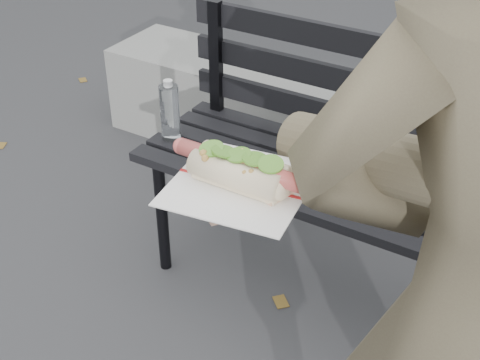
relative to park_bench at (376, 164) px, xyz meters
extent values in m
cylinder|color=black|center=(-0.65, -0.24, -0.30)|extent=(0.04, 0.04, 0.45)
cylinder|color=black|center=(-0.65, 0.10, -0.30)|extent=(0.04, 0.04, 0.45)
cube|color=black|center=(0.02, -0.25, -0.06)|extent=(1.50, 0.07, 0.03)
cube|color=black|center=(0.02, -0.16, -0.06)|extent=(1.50, 0.07, 0.03)
cube|color=black|center=(0.02, -0.07, -0.06)|extent=(1.50, 0.07, 0.03)
cube|color=black|center=(0.02, 0.02, -0.06)|extent=(1.50, 0.07, 0.03)
cube|color=black|center=(0.02, 0.11, -0.06)|extent=(1.50, 0.07, 0.03)
cube|color=black|center=(-0.65, 0.12, 0.15)|extent=(0.04, 0.03, 0.42)
cube|color=black|center=(0.02, 0.14, 0.05)|extent=(1.50, 0.02, 0.08)
cube|color=black|center=(0.02, 0.14, 0.18)|extent=(1.50, 0.02, 0.08)
cube|color=black|center=(0.02, 0.14, 0.31)|extent=(1.50, 0.02, 0.08)
cylinder|color=white|center=(-0.67, -0.13, 0.05)|extent=(0.06, 0.06, 0.19)
cylinder|color=white|center=(-0.67, -0.13, 0.16)|extent=(0.03, 0.03, 0.02)
cube|color=slate|center=(-0.89, 0.67, -0.32)|extent=(1.20, 0.40, 0.40)
cylinder|color=brown|center=(0.37, -0.92, 0.60)|extent=(0.51, 0.23, 0.19)
cylinder|color=#D8A384|center=(0.17, -1.00, 0.54)|extent=(0.09, 0.08, 0.07)
ellipsoid|color=#D8A384|center=(0.13, -1.01, 0.53)|extent=(0.10, 0.11, 0.03)
cylinder|color=#D8A384|center=(0.07, -1.04, 0.54)|extent=(0.06, 0.02, 0.02)
cylinder|color=#D8A384|center=(0.07, -1.02, 0.54)|extent=(0.06, 0.02, 0.02)
cylinder|color=#D8A384|center=(0.07, -1.00, 0.54)|extent=(0.06, 0.02, 0.02)
cylinder|color=#D8A384|center=(0.07, -0.98, 0.54)|extent=(0.06, 0.02, 0.02)
cylinder|color=#D8A384|center=(0.14, -1.06, 0.54)|extent=(0.04, 0.05, 0.02)
cube|color=white|center=(0.13, -1.01, 0.55)|extent=(0.21, 0.21, 0.00)
cube|color=#B21E1E|center=(0.13, -1.01, 0.55)|extent=(0.19, 0.03, 0.00)
cylinder|color=#C8524D|center=(0.13, -1.01, 0.58)|extent=(0.20, 0.02, 0.02)
sphere|color=#C8524D|center=(0.03, -1.01, 0.58)|extent=(0.02, 0.02, 0.02)
sphere|color=#C8524D|center=(0.23, -1.01, 0.58)|extent=(0.03, 0.02, 0.02)
sphere|color=#9E6B2D|center=(0.16, -1.00, 0.59)|extent=(0.01, 0.01, 0.01)
sphere|color=#9E6B2D|center=(0.13, -1.01, 0.59)|extent=(0.01, 0.01, 0.01)
sphere|color=#9E6B2D|center=(0.17, -1.01, 0.59)|extent=(0.01, 0.01, 0.01)
sphere|color=#9E6B2D|center=(0.17, -1.02, 0.59)|extent=(0.01, 0.01, 0.01)
sphere|color=#9E6B2D|center=(0.11, -1.02, 0.59)|extent=(0.01, 0.01, 0.01)
sphere|color=#9E6B2D|center=(0.12, -1.00, 0.59)|extent=(0.01, 0.01, 0.01)
sphere|color=#9E6B2D|center=(0.17, -1.02, 0.59)|extent=(0.01, 0.01, 0.01)
sphere|color=#9E6B2D|center=(0.08, -0.99, 0.59)|extent=(0.01, 0.01, 0.01)
sphere|color=#9E6B2D|center=(0.13, -0.99, 0.59)|extent=(0.01, 0.01, 0.01)
sphere|color=#9E6B2D|center=(0.08, -1.00, 0.59)|extent=(0.01, 0.01, 0.01)
sphere|color=#9E6B2D|center=(0.08, -1.02, 0.59)|extent=(0.01, 0.01, 0.01)
sphere|color=#9E6B2D|center=(0.13, -0.99, 0.59)|extent=(0.01, 0.01, 0.01)
sphere|color=#9E6B2D|center=(0.15, -1.03, 0.59)|extent=(0.01, 0.01, 0.01)
sphere|color=#9E6B2D|center=(0.07, -1.02, 0.59)|extent=(0.01, 0.01, 0.01)
sphere|color=#9E6B2D|center=(0.15, -1.03, 0.59)|extent=(0.01, 0.01, 0.01)
sphere|color=#9E6B2D|center=(0.10, -0.99, 0.59)|extent=(0.01, 0.01, 0.01)
sphere|color=#9E6B2D|center=(0.18, -1.01, 0.59)|extent=(0.01, 0.01, 0.01)
sphere|color=#9E6B2D|center=(0.18, -1.01, 0.59)|extent=(0.01, 0.01, 0.01)
sphere|color=#9E6B2D|center=(0.12, -1.02, 0.59)|extent=(0.01, 0.01, 0.01)
sphere|color=#9E6B2D|center=(0.14, -1.00, 0.59)|extent=(0.01, 0.01, 0.01)
sphere|color=#9E6B2D|center=(0.14, -1.02, 0.59)|extent=(0.01, 0.01, 0.01)
sphere|color=#9E6B2D|center=(0.08, -1.03, 0.59)|extent=(0.01, 0.01, 0.01)
sphere|color=#9E6B2D|center=(0.12, -0.99, 0.59)|extent=(0.01, 0.01, 0.01)
sphere|color=#9E6B2D|center=(0.16, -1.02, 0.59)|extent=(0.01, 0.01, 0.01)
cylinder|color=#4F8E26|center=(0.08, -1.01, 0.60)|extent=(0.04, 0.04, 0.01)
cylinder|color=#4F8E26|center=(0.10, -1.01, 0.60)|extent=(0.04, 0.04, 0.01)
cylinder|color=#4F8E26|center=(0.12, -1.01, 0.60)|extent=(0.04, 0.04, 0.01)
cylinder|color=#4F8E26|center=(0.15, -1.00, 0.60)|extent=(0.04, 0.04, 0.01)
cylinder|color=#4F8E26|center=(0.17, -1.01, 0.60)|extent=(0.04, 0.04, 0.01)
cube|color=brown|center=(-1.82, 0.05, -0.52)|extent=(0.06, 0.07, 0.00)
cube|color=brown|center=(-1.11, 0.29, -0.52)|extent=(0.05, 0.07, 0.00)
cube|color=brown|center=(-0.74, 1.05, -0.52)|extent=(0.05, 0.05, 0.00)
cube|color=brown|center=(-0.21, -0.19, -0.52)|extent=(0.07, 0.07, 0.00)
cube|color=brown|center=(-1.98, 0.79, -0.52)|extent=(0.07, 0.06, 0.00)
camera|label=1|loc=(0.53, -1.68, 1.08)|focal=50.00mm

